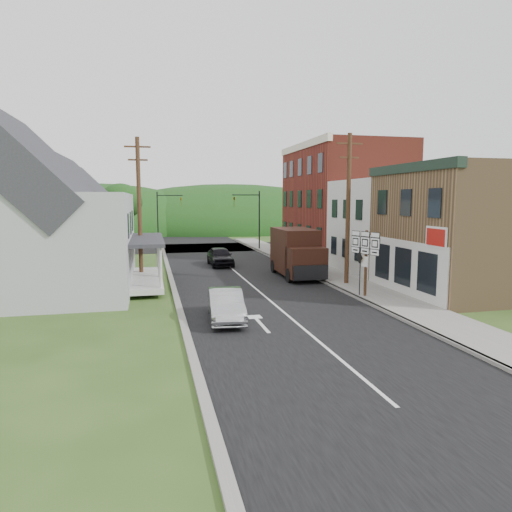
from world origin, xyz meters
TOP-DOWN VIEW (x-y plane):
  - ground at (0.00, 0.00)m, footprint 120.00×120.00m
  - road at (0.00, 10.00)m, footprint 9.00×90.00m
  - cross_road at (0.00, 27.00)m, footprint 60.00×9.00m
  - sidewalk_right at (5.90, 8.00)m, footprint 2.80×55.00m
  - curb_right at (4.55, 8.00)m, footprint 0.20×55.00m
  - curb_left at (-4.65, 8.00)m, footprint 0.30×55.00m
  - storefront_tan at (11.30, 0.00)m, footprint 8.00×8.00m
  - storefront_white at (11.30, 7.50)m, footprint 8.00×7.00m
  - storefront_red at (11.30, 17.00)m, footprint 8.00×12.00m
  - house_gray at (-12.00, 6.00)m, footprint 10.20×12.24m
  - house_blue at (-11.00, 17.00)m, footprint 7.14×8.16m
  - house_cream at (-11.50, 26.00)m, footprint 7.14×8.16m
  - utility_pole_right at (5.60, 3.50)m, footprint 1.60×0.26m
  - utility_pole_left at (-6.50, 8.00)m, footprint 1.60×0.26m
  - traffic_signal_right at (4.30, 23.50)m, footprint 2.87×0.20m
  - traffic_signal_left at (-4.30, 30.50)m, footprint 2.87×0.20m
  - tree_left_d at (-9.00, 32.00)m, footprint 4.80×4.80m
  - forested_ridge at (0.00, 55.00)m, footprint 90.00×30.00m
  - silver_sedan at (-2.82, -2.83)m, footprint 1.73×4.13m
  - dark_sedan at (-0.60, 13.32)m, footprint 1.76×4.29m
  - delivery_van at (3.60, 7.05)m, footprint 2.50×5.79m
  - route_sign_cluster at (4.96, -0.17)m, footprint 0.68×1.89m
  - warning_sign at (4.78, 0.07)m, footprint 0.13×0.64m

SIDE VIEW (x-z plane):
  - ground at x=0.00m, z-range 0.00..0.00m
  - road at x=0.00m, z-range -0.01..0.01m
  - cross_road at x=0.00m, z-range -0.01..0.01m
  - forested_ridge at x=0.00m, z-range -8.00..8.00m
  - curb_left at x=-4.65m, z-range 0.00..0.12m
  - sidewalk_right at x=5.90m, z-range 0.00..0.15m
  - curb_right at x=4.55m, z-range 0.00..0.15m
  - silver_sedan at x=-2.82m, z-range 0.00..1.33m
  - dark_sedan at x=-0.60m, z-range 0.00..1.45m
  - delivery_van at x=3.60m, z-range 0.02..3.23m
  - warning_sign at x=4.78m, z-range 0.47..2.79m
  - route_sign_cluster at x=4.96m, z-range 0.66..4.10m
  - storefront_white at x=11.30m, z-range 0.00..6.50m
  - storefront_tan at x=11.30m, z-range 0.00..7.00m
  - house_blue at x=-11.00m, z-range 0.05..7.33m
  - house_cream at x=-11.50m, z-range 0.05..7.33m
  - traffic_signal_right at x=4.30m, z-range 0.76..6.76m
  - traffic_signal_left at x=-4.30m, z-range 0.76..6.76m
  - house_gray at x=-12.00m, z-range 0.06..8.41m
  - utility_pole_right at x=5.60m, z-range 0.16..9.16m
  - utility_pole_left at x=-6.50m, z-range 0.16..9.16m
  - tree_left_d at x=-9.00m, z-range 1.41..8.35m
  - storefront_red at x=11.30m, z-range 0.00..10.00m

